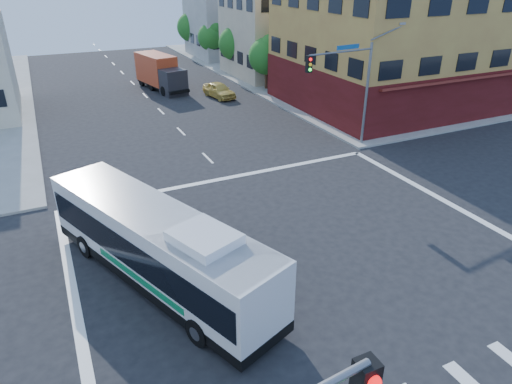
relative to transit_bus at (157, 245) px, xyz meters
name	(u,v)px	position (x,y,z in m)	size (l,w,h in m)	color
ground	(311,261)	(6.19, -1.41, -1.71)	(120.00, 120.00, 0.00)	black
sidewalk_ne	(397,60)	(41.19, 33.59, -1.63)	(50.00, 50.00, 0.15)	gray
corner_building_ne	(400,37)	(26.18, 17.07, 4.18)	(18.10, 15.44, 14.00)	gold
building_east_near	(284,34)	(23.17, 32.57, 2.80)	(12.06, 10.06, 9.00)	beige
building_east_far	(236,18)	(23.17, 46.57, 3.30)	(12.06, 10.06, 10.00)	#ACACA7
signal_mast_ne	(349,77)	(15.27, 9.21, 3.27)	(7.91, 1.13, 8.07)	slate
street_tree_a	(268,54)	(18.09, 26.52, 1.88)	(3.60, 3.60, 5.53)	#392115
street_tree_b	(236,41)	(18.09, 34.52, 2.05)	(3.80, 3.80, 5.79)	#392115
street_tree_c	(212,35)	(18.09, 42.52, 1.75)	(3.40, 3.40, 5.29)	#392115
street_tree_d	(192,25)	(18.09, 50.52, 2.17)	(4.00, 4.00, 6.03)	#392115
transit_bus	(157,245)	(0.00, 0.00, 0.00)	(6.60, 11.90, 3.49)	black
box_truck	(160,73)	(8.32, 31.29, -0.05)	(3.66, 7.87, 3.41)	#252429
parked_car	(219,90)	(12.53, 25.82, -0.99)	(1.68, 4.18, 1.42)	gold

